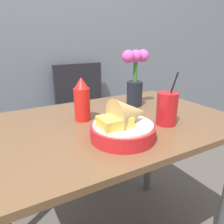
{
  "coord_description": "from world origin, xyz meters",
  "views": [
    {
      "loc": [
        -0.44,
        -0.77,
        1.09
      ],
      "look_at": [
        -0.03,
        -0.05,
        0.8
      ],
      "focal_mm": 35.0,
      "sensor_mm": 36.0,
      "label": 1
    }
  ],
  "objects_px": {
    "food_basket": "(125,124)",
    "flower_vase": "(135,76)",
    "chair_far_window": "(84,111)",
    "drink_cup": "(167,110)",
    "ketchup_bottle": "(82,100)"
  },
  "relations": [
    {
      "from": "food_basket",
      "to": "flower_vase",
      "type": "height_order",
      "value": "flower_vase"
    },
    {
      "from": "chair_far_window",
      "to": "food_basket",
      "type": "distance_m",
      "value": 1.04
    },
    {
      "from": "ketchup_bottle",
      "to": "flower_vase",
      "type": "relative_size",
      "value": 0.66
    },
    {
      "from": "drink_cup",
      "to": "flower_vase",
      "type": "xyz_separation_m",
      "value": [
        0.04,
        0.28,
        0.09
      ]
    },
    {
      "from": "food_basket",
      "to": "flower_vase",
      "type": "xyz_separation_m",
      "value": [
        0.26,
        0.31,
        0.1
      ]
    },
    {
      "from": "chair_far_window",
      "to": "drink_cup",
      "type": "xyz_separation_m",
      "value": [
        -0.02,
        -0.95,
        0.29
      ]
    },
    {
      "from": "chair_far_window",
      "to": "flower_vase",
      "type": "relative_size",
      "value": 3.1
    },
    {
      "from": "chair_far_window",
      "to": "food_basket",
      "type": "height_order",
      "value": "food_basket"
    },
    {
      "from": "food_basket",
      "to": "flower_vase",
      "type": "distance_m",
      "value": 0.42
    },
    {
      "from": "flower_vase",
      "to": "drink_cup",
      "type": "bearing_deg",
      "value": -97.62
    },
    {
      "from": "flower_vase",
      "to": "ketchup_bottle",
      "type": "bearing_deg",
      "value": -168.41
    },
    {
      "from": "ketchup_bottle",
      "to": "flower_vase",
      "type": "height_order",
      "value": "flower_vase"
    },
    {
      "from": "food_basket",
      "to": "flower_vase",
      "type": "relative_size",
      "value": 0.8
    },
    {
      "from": "chair_far_window",
      "to": "food_basket",
      "type": "bearing_deg",
      "value": -103.76
    },
    {
      "from": "drink_cup",
      "to": "flower_vase",
      "type": "bearing_deg",
      "value": 82.38
    }
  ]
}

